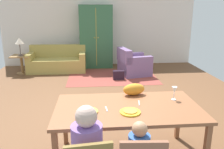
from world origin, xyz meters
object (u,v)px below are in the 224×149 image
object	(u,v)px
armoire	(96,37)
side_table	(21,62)
cat	(134,89)
couch	(58,62)
armchair	(133,64)
dining_table	(128,111)
plate_near_man	(88,112)
wine_glass	(174,91)
handbag	(119,75)
plate_near_child	(130,112)
table_lamp	(19,42)

from	to	relation	value
armoire	side_table	distance (m)	2.55
cat	armoire	bearing A→B (deg)	85.05
couch	armchair	xyz separation A→B (m)	(2.38, -0.67, 0.02)
dining_table	plate_near_man	xyz separation A→B (m)	(-0.51, -0.12, 0.07)
plate_near_man	wine_glass	distance (m)	1.21
plate_near_man	handbag	distance (m)	3.91
plate_near_man	wine_glass	xyz separation A→B (m)	(1.17, 0.30, 0.12)
dining_table	handbag	size ratio (longest dim) A/B	5.76
wine_glass	armchair	bearing A→B (deg)	87.91
armoire	couch	bearing A→B (deg)	-160.05
dining_table	handbag	bearing A→B (deg)	85.14
plate_near_child	table_lamp	distance (m)	5.42
couch	table_lamp	size ratio (longest dim) A/B	3.38
armchair	plate_near_child	bearing A→B (deg)	-100.59
wine_glass	handbag	size ratio (longest dim) A/B	0.58
plate_near_man	armoire	xyz separation A→B (m)	(0.22, 5.40, 0.28)
wine_glass	handbag	distance (m)	3.57
plate_near_child	wine_glass	world-z (taller)	wine_glass
plate_near_man	cat	distance (m)	0.85
plate_near_man	cat	size ratio (longest dim) A/B	0.78
couch	armoire	bearing A→B (deg)	19.95
side_table	couch	bearing A→B (deg)	13.61
plate_near_man	wine_glass	size ratio (longest dim) A/B	1.34
wine_glass	dining_table	bearing A→B (deg)	-164.82
plate_near_child	cat	distance (m)	0.62
table_lamp	plate_near_child	bearing A→B (deg)	-60.87
armoire	plate_near_man	bearing A→B (deg)	-92.32
couch	table_lamp	xyz separation A→B (m)	(-1.07, -0.26, 0.71)
plate_near_child	side_table	size ratio (longest dim) A/B	0.43
couch	handbag	size ratio (longest dim) A/B	5.70
wine_glass	handbag	bearing A→B (deg)	95.80
couch	armchair	world-z (taller)	same
plate_near_child	armchair	xyz separation A→B (m)	(0.81, 4.32, -0.45)
plate_near_man	armchair	xyz separation A→B (m)	(1.31, 4.26, -0.45)
dining_table	cat	distance (m)	0.46
plate_near_man	plate_near_child	size ratio (longest dim) A/B	1.00
side_table	table_lamp	world-z (taller)	table_lamp
armchair	handbag	size ratio (longest dim) A/B	3.17
cat	handbag	size ratio (longest dim) A/B	1.00
table_lamp	handbag	size ratio (longest dim) A/B	1.69
armchair	plate_near_man	bearing A→B (deg)	-107.14
plate_near_child	plate_near_man	bearing A→B (deg)	173.25
side_table	handbag	bearing A→B (deg)	-16.98
plate_near_child	armoire	xyz separation A→B (m)	(-0.29, 5.46, 0.28)
couch	table_lamp	distance (m)	1.31
table_lamp	dining_table	bearing A→B (deg)	-59.91
dining_table	plate_near_child	size ratio (longest dim) A/B	7.37
dining_table	plate_near_child	bearing A→B (deg)	-90.00
plate_near_man	plate_near_child	world-z (taller)	same
dining_table	wine_glass	world-z (taller)	wine_glass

